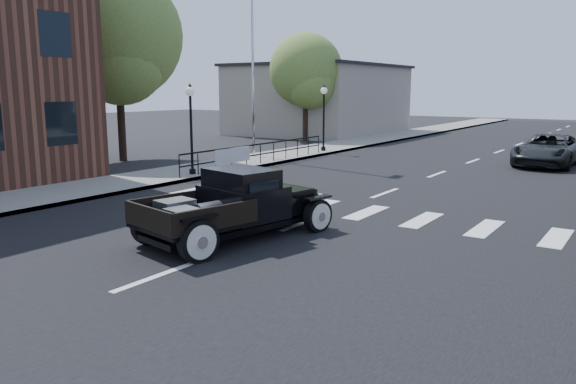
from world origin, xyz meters
The scene contains 14 objects.
ground centered at (0.00, 0.00, 0.00)m, with size 120.00×120.00×0.00m, color black.
road centered at (0.00, 15.00, 0.01)m, with size 14.00×80.00×0.02m, color black.
road_markings centered at (0.00, 10.00, 0.00)m, with size 12.00×60.00×0.06m, color silver, non-canonical shape.
sidewalk_left centered at (-8.50, 15.00, 0.07)m, with size 3.00×80.00×0.15m, color gray.
low_building_left centered at (-15.00, 28.00, 2.50)m, with size 10.00×12.00×5.00m, color #AA9E8E.
railing centered at (-7.30, 10.00, 0.65)m, with size 0.08×10.00×1.00m, color black, non-canonical shape.
banner centered at (-7.22, 8.00, 0.45)m, with size 0.04×2.20×0.60m, color silver, non-canonical shape.
lamp_post_b centered at (-7.60, 6.00, 1.87)m, with size 0.36×0.36×3.45m, color black, non-canonical shape.
lamp_post_c centered at (-7.60, 16.00, 1.87)m, with size 0.36×0.36×3.45m, color black, non-canonical shape.
flagpole centered at (-9.20, 12.00, 6.23)m, with size 0.12×0.12×12.15m, color silver.
big_tree_near centered at (-14.00, 8.00, 4.42)m, with size 6.01×6.01×8.83m, color #5C7532, non-canonical shape.
big_tree_far centered at (-12.50, 22.00, 3.51)m, with size 4.77×4.77×7.01m, color #5C7532, non-canonical shape.
hotrod_pickup centered at (-0.50, -0.12, 0.82)m, with size 2.21×4.73×1.64m, color black, non-canonical shape.
second_car centered at (3.21, 17.35, 0.70)m, with size 2.34×5.07×1.41m, color black.
Camera 1 is at (7.43, -9.75, 3.38)m, focal length 35.00 mm.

